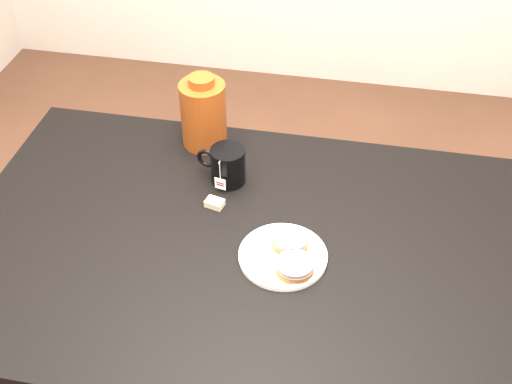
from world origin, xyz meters
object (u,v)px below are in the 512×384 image
Objects in this scene: bagel_front at (295,267)px; mug at (227,165)px; plate at (283,255)px; teabag_pouch at (215,203)px; bagel_package at (203,113)px; table at (247,266)px; bagel_back at (290,241)px.

bagel_front is 0.85× the size of mug.
teabag_pouch reaches higher than plate.
plate is at bearing 127.16° from bagel_front.
table is at bearing -62.11° from bagel_package.
bagel_front is (0.13, -0.08, 0.11)m from table.
bagel_package reaches higher than plate.
plate is 4.59× the size of teabag_pouch.
teabag_pouch is (-0.10, 0.11, 0.09)m from table.
plate is 0.50m from bagel_package.
teabag_pouch is at bearing -70.66° from bagel_package.
mug is at bearing 127.14° from bagel_front.
plate is 0.06m from bagel_front.
bagel_package reaches higher than bagel_front.
bagel_back is 2.45× the size of teabag_pouch.
bagel_front is 0.55m from bagel_package.
table is 0.18m from teabag_pouch.
bagel_front reaches higher than table.
plate is 1.46× the size of mug.
bagel_package is (-0.32, 0.44, 0.07)m from bagel_front.
mug is 0.67× the size of bagel_package.
bagel_package reaches higher than mug.
mug is 3.15× the size of teabag_pouch.
bagel_front is at bearing -52.84° from plate.
teabag_pouch is at bearing 144.06° from plate.
mug is (-0.19, 0.25, 0.04)m from plate.
bagel_package is at bearing 109.34° from teabag_pouch.
bagel_back reaches higher than plate.
bagel_back is 0.24m from teabag_pouch.
teabag_pouch is (-0.23, 0.19, -0.02)m from bagel_front.
bagel_front reaches higher than teabag_pouch.
table is 31.11× the size of teabag_pouch.
mug is at bearing 84.40° from teabag_pouch.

